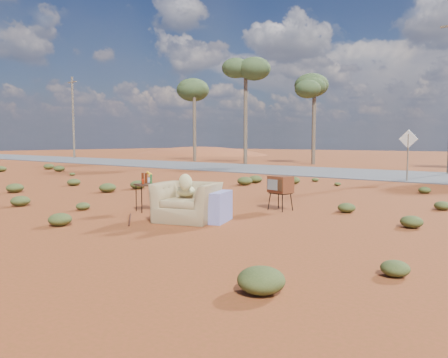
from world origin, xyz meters
The scene contains 13 objects.
ground centered at (0.00, 0.00, 0.00)m, with size 140.00×140.00×0.00m, color maroon.
highway centered at (0.00, 15.00, 0.02)m, with size 140.00×7.00×0.04m, color #565659.
dirt_mound centered at (-30.00, 34.00, 0.00)m, with size 26.00×18.00×2.00m, color brown.
armchair centered at (0.59, -0.39, 0.52)m, with size 1.64×1.38×1.11m.
tv_unit centered at (1.32, 2.04, 0.64)m, with size 0.60×0.52×0.86m.
side_table centered at (-1.20, -0.10, 0.70)m, with size 0.60×0.60×0.96m.
rusty_bar centered at (-0.54, -1.17, 0.02)m, with size 0.04×0.04×1.42m, color #471B12.
road_sign centered at (1.50, 12.00, 1.50)m, with size 0.78×0.06×2.19m.
eucalyptus_far_left centered at (-18.00, 20.00, 5.94)m, with size 3.20×3.20×7.10m.
eucalyptus_left centered at (-12.00, 19.00, 6.92)m, with size 3.20×3.20×8.10m.
eucalyptus_near_left centered at (-8.00, 22.00, 5.45)m, with size 3.20×3.20×6.60m.
utility_pole_west centered at (-32.00, 17.50, 4.15)m, with size 1.40×0.20×8.00m.
scrub_patch centered at (-0.82, 4.41, 0.14)m, with size 17.49×8.07×0.33m.
Camera 1 is at (6.93, -7.23, 1.73)m, focal length 35.00 mm.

